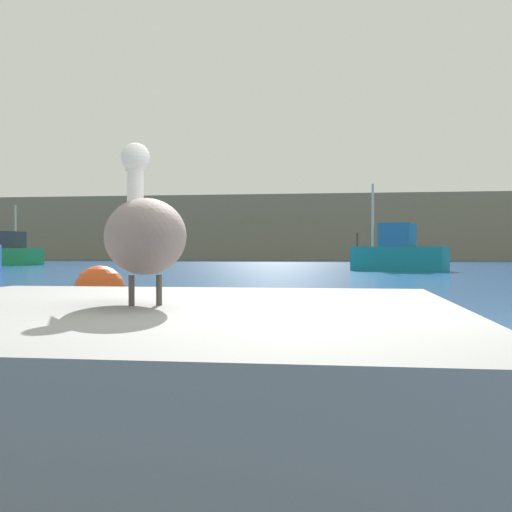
% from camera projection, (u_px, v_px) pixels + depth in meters
% --- Properties ---
extents(ground_plane, '(260.00, 260.00, 0.00)m').
position_uv_depth(ground_plane, '(371.00, 418.00, 3.60)').
color(ground_plane, '#194C93').
extents(hillside_backdrop, '(140.00, 12.97, 7.22)m').
position_uv_depth(hillside_backdrop, '(343.00, 229.00, 73.73)').
color(hillside_backdrop, '#7F755B').
rests_on(hillside_backdrop, ground).
extents(pier_dock, '(3.12, 3.09, 0.69)m').
position_uv_depth(pier_dock, '(144.00, 374.00, 3.14)').
color(pier_dock, gray).
rests_on(pier_dock, ground).
extents(pelican, '(0.76, 1.22, 0.86)m').
position_uv_depth(pelican, '(143.00, 233.00, 3.16)').
color(pelican, gray).
rests_on(pelican, pier_dock).
extents(fishing_boat_teal, '(4.73, 3.08, 4.32)m').
position_uv_depth(fishing_boat_teal, '(399.00, 253.00, 30.47)').
color(fishing_boat_teal, teal).
rests_on(fishing_boat_teal, ground).
extents(mooring_buoy, '(0.75, 0.75, 0.75)m').
position_uv_depth(mooring_buoy, '(100.00, 291.00, 9.13)').
color(mooring_buoy, '#E54C19').
rests_on(mooring_buoy, ground).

